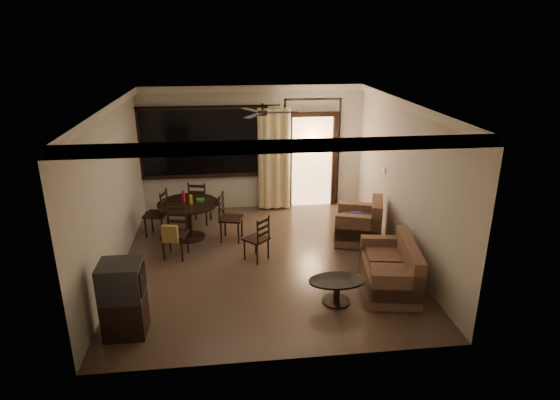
{
  "coord_description": "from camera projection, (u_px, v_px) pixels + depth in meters",
  "views": [
    {
      "loc": [
        -0.61,
        -7.56,
        3.88
      ],
      "look_at": [
        0.31,
        0.2,
        1.06
      ],
      "focal_mm": 30.0,
      "sensor_mm": 36.0,
      "label": 1
    }
  ],
  "objects": [
    {
      "name": "tv_cabinet",
      "position": [
        123.0,
        299.0,
        6.23
      ],
      "size": [
        0.57,
        0.5,
        1.06
      ],
      "rotation": [
        0.0,
        0.0,
        -0.0
      ],
      "color": "black",
      "rests_on": "ground"
    },
    {
      "name": "dining_table",
      "position": [
        189.0,
        210.0,
        9.17
      ],
      "size": [
        1.19,
        1.19,
        0.96
      ],
      "rotation": [
        0.0,
        0.0,
        -0.24
      ],
      "color": "black",
      "rests_on": "ground"
    },
    {
      "name": "sofa",
      "position": [
        393.0,
        271.0,
        7.42
      ],
      "size": [
        0.99,
        1.55,
        0.77
      ],
      "rotation": [
        0.0,
        0.0,
        -0.17
      ],
      "color": "#492322",
      "rests_on": "ground"
    },
    {
      "name": "dining_chair_east",
      "position": [
        231.0,
        226.0,
        9.18
      ],
      "size": [
        0.51,
        0.51,
        0.95
      ],
      "rotation": [
        0.0,
        0.0,
        1.34
      ],
      "color": "black",
      "rests_on": "ground"
    },
    {
      "name": "ground",
      "position": [
        264.0,
        260.0,
        8.45
      ],
      "size": [
        5.5,
        5.5,
        0.0
      ],
      "primitive_type": "plane",
      "color": "#7F6651",
      "rests_on": "ground"
    },
    {
      "name": "dining_chair_north",
      "position": [
        200.0,
        210.0,
        10.0
      ],
      "size": [
        0.51,
        0.51,
        0.95
      ],
      "rotation": [
        0.0,
        0.0,
        2.91
      ],
      "color": "black",
      "rests_on": "ground"
    },
    {
      "name": "dining_chair_west",
      "position": [
        157.0,
        222.0,
        9.38
      ],
      "size": [
        0.51,
        0.51,
        0.95
      ],
      "rotation": [
        0.0,
        0.0,
        -1.81
      ],
      "color": "black",
      "rests_on": "ground"
    },
    {
      "name": "armchair",
      "position": [
        362.0,
        225.0,
        9.05
      ],
      "size": [
        1.08,
        1.08,
        0.86
      ],
      "rotation": [
        0.0,
        0.0,
        -0.32
      ],
      "color": "#492322",
      "rests_on": "ground"
    },
    {
      "name": "side_chair",
      "position": [
        257.0,
        247.0,
        8.38
      ],
      "size": [
        0.53,
        0.53,
        0.84
      ],
      "rotation": [
        0.0,
        0.0,
        3.92
      ],
      "color": "black",
      "rests_on": "ground"
    },
    {
      "name": "room_shell",
      "position": [
        285.0,
        138.0,
        9.55
      ],
      "size": [
        5.5,
        6.7,
        5.5
      ],
      "color": "beige",
      "rests_on": "ground"
    },
    {
      "name": "coffee_table",
      "position": [
        337.0,
        287.0,
        7.05
      ],
      "size": [
        0.87,
        0.52,
        0.38
      ],
      "rotation": [
        0.0,
        0.0,
        0.15
      ],
      "color": "black",
      "rests_on": "ground"
    },
    {
      "name": "dining_chair_south",
      "position": [
        175.0,
        242.0,
        8.46
      ],
      "size": [
        0.51,
        0.55,
        0.95
      ],
      "rotation": [
        0.0,
        0.0,
        -0.24
      ],
      "color": "black",
      "rests_on": "ground"
    }
  ]
}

